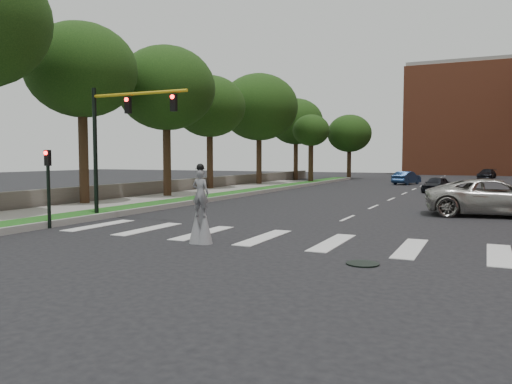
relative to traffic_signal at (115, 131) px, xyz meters
name	(u,v)px	position (x,y,z in m)	size (l,w,h in m)	color
ground_plane	(287,245)	(9.78, -3.00, -4.15)	(160.00, 160.00, 0.00)	black
grass_median	(244,192)	(-1.72, 17.00, -4.03)	(2.00, 60.00, 0.25)	#195317
median_curb	(256,193)	(-0.67, 17.00, -4.01)	(0.20, 60.00, 0.28)	gray
sidewalk_left	(132,202)	(-4.72, 7.00, -4.06)	(4.00, 60.00, 0.18)	gray
stone_wall	(198,184)	(-7.22, 19.00, -3.60)	(0.50, 56.00, 1.10)	#5E5951
manhole	(363,264)	(12.78, -5.00, -4.13)	(0.90, 0.90, 0.04)	black
building_backdrop	(488,121)	(15.78, 75.00, 4.85)	(26.00, 14.00, 18.00)	#9B4D30
traffic_signal	(115,131)	(0.00, 0.00, 0.00)	(5.30, 0.23, 6.20)	black
secondary_signal	(48,181)	(-0.52, -3.50, -2.20)	(0.25, 0.21, 3.23)	black
stilt_performer	(201,213)	(7.04, -4.01, -3.12)	(0.84, 0.55, 2.72)	#322014
suv_crossing	(496,198)	(16.22, 8.96, -3.22)	(3.07, 6.67, 1.85)	#A4A29B
car_near	(436,184)	(12.00, 25.46, -3.49)	(1.55, 3.86, 1.32)	black
car_mid	(407,178)	(7.95, 37.07, -3.45)	(1.49, 4.27, 1.41)	navy
car_far	(487,174)	(15.78, 57.23, -3.50)	(1.83, 4.49, 1.30)	black
tree_1	(82,71)	(-6.16, 4.36, 3.88)	(6.55, 6.55, 10.85)	#322014
tree_2	(166,89)	(-5.01, 11.30, 3.63)	(6.98, 6.98, 10.78)	#322014
tree_3	(210,107)	(-6.51, 19.95, 3.20)	(6.35, 6.35, 10.09)	#322014
tree_4	(259,107)	(-5.77, 28.81, 3.92)	(8.08, 8.08, 11.52)	#322014
tree_5	(296,122)	(-6.59, 42.01, 3.31)	(6.90, 6.90, 10.42)	#322014
tree_6	(311,131)	(-2.11, 34.73, 1.68)	(4.11, 4.11, 7.66)	#322014
tree_7	(349,134)	(-1.15, 48.00, 1.94)	(5.91, 5.91, 8.64)	#322014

